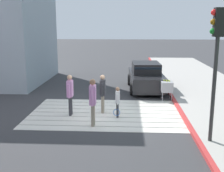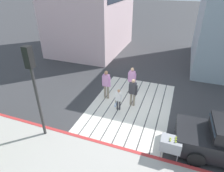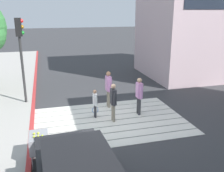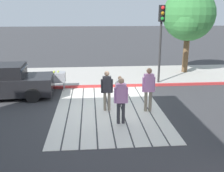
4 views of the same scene
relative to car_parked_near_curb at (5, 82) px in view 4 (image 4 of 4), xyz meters
The scene contains 12 objects.
ground_plane 5.17m from the car_parked_near_curb, 67.03° to the left, with size 120.00×120.00×0.00m, color #38383A.
crosswalk_stripes 5.17m from the car_parked_near_curb, 67.03° to the left, with size 6.40×4.35×0.01m.
sidewalk_west 5.97m from the car_parked_near_curb, 127.37° to the left, with size 4.80×40.00×0.12m, color #ADA8A0.
curb_painted 4.92m from the car_parked_near_curb, 104.86° to the left, with size 0.16×40.00×0.13m, color #BC3333.
car_parked_near_curb is the anchor object (origin of this frame).
traffic_light_corner 8.25m from the car_parked_near_curb, 101.51° to the left, with size 0.39×0.28×4.24m.
street_tree 11.16m from the car_parked_near_curb, 111.04° to the left, with size 3.20×3.20×5.32m.
tennis_ball_cart 2.48m from the car_parked_near_curb, 111.33° to the left, with size 0.56×0.80×1.02m.
pedestrian_adult_lead 6.72m from the car_parked_near_curb, 69.68° to the left, with size 0.24×0.52×1.80m.
pedestrian_adult_trailing 5.11m from the car_parked_near_curb, 65.53° to the left, with size 0.22×0.49×1.67m.
pedestrian_adult_side 6.12m from the car_parked_near_curb, 55.83° to the left, with size 0.23×0.50×1.72m.
pedestrian_child_with_racket 5.45m from the car_parked_near_curb, 74.55° to the left, with size 0.28×0.39×1.28m.
Camera 4 is at (10.06, -0.71, 3.96)m, focal length 41.51 mm.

